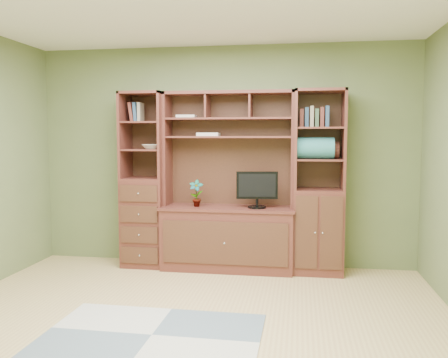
% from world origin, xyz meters
% --- Properties ---
extents(room, '(4.60, 4.10, 2.64)m').
position_xyz_m(room, '(0.00, 0.00, 1.30)').
color(room, tan).
rests_on(room, ground).
extents(center_hutch, '(1.54, 0.53, 2.05)m').
position_xyz_m(center_hutch, '(0.09, 1.73, 1.02)').
color(center_hutch, '#51231C').
rests_on(center_hutch, ground).
extents(left_tower, '(0.50, 0.45, 2.05)m').
position_xyz_m(left_tower, '(-0.91, 1.77, 1.02)').
color(left_tower, '#51231C').
rests_on(left_tower, ground).
extents(right_tower, '(0.55, 0.45, 2.05)m').
position_xyz_m(right_tower, '(1.12, 1.77, 1.02)').
color(right_tower, '#51231C').
rests_on(right_tower, ground).
extents(rug, '(1.69, 1.14, 0.01)m').
position_xyz_m(rug, '(-0.21, -0.19, 0.01)').
color(rug, gray).
rests_on(rug, ground).
extents(monitor, '(0.49, 0.26, 0.57)m').
position_xyz_m(monitor, '(0.43, 1.70, 1.01)').
color(monitor, black).
rests_on(monitor, center_hutch).
extents(orchid, '(0.16, 0.11, 0.31)m').
position_xyz_m(orchid, '(-0.27, 1.70, 0.89)').
color(orchid, '#AD5D3A').
rests_on(orchid, center_hutch).
extents(magazines, '(0.25, 0.18, 0.04)m').
position_xyz_m(magazines, '(-0.15, 1.82, 1.56)').
color(magazines, beige).
rests_on(magazines, center_hutch).
extents(bowl, '(0.22, 0.22, 0.06)m').
position_xyz_m(bowl, '(-0.82, 1.77, 1.42)').
color(bowl, beige).
rests_on(bowl, left_tower).
extents(blanket_teal, '(0.41, 0.24, 0.24)m').
position_xyz_m(blanket_teal, '(1.07, 1.73, 1.41)').
color(blanket_teal, '#2B7171').
rests_on(blanket_teal, right_tower).
extents(blanket_red, '(0.34, 0.19, 0.19)m').
position_xyz_m(blanket_red, '(1.16, 1.85, 1.38)').
color(blanket_red, brown).
rests_on(blanket_red, right_tower).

